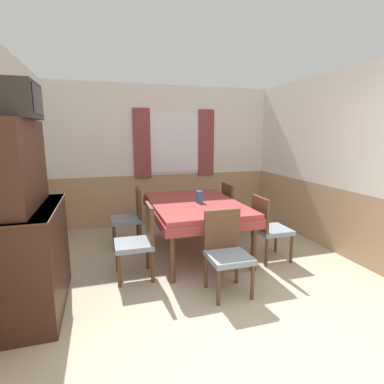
% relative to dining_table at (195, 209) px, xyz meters
% --- Properties ---
extents(ground_plane, '(16.00, 16.00, 0.00)m').
position_rel_dining_table_xyz_m(ground_plane, '(-0.09, -2.29, -0.66)').
color(ground_plane, tan).
extents(wall_back, '(4.51, 0.09, 2.60)m').
position_rel_dining_table_xyz_m(wall_back, '(-0.08, 1.63, 0.66)').
color(wall_back, white).
rests_on(wall_back, ground_plane).
extents(wall_left, '(0.05, 4.30, 2.60)m').
position_rel_dining_table_xyz_m(wall_left, '(-2.17, -0.34, 0.64)').
color(wall_left, white).
rests_on(wall_left, ground_plane).
extents(wall_right, '(0.05, 4.30, 2.60)m').
position_rel_dining_table_xyz_m(wall_right, '(1.99, -0.34, 0.64)').
color(wall_right, white).
rests_on(wall_right, ground_plane).
extents(dining_table, '(1.25, 1.81, 0.76)m').
position_rel_dining_table_xyz_m(dining_table, '(0.00, 0.00, 0.00)').
color(dining_table, '#9E3838').
rests_on(dining_table, ground_plane).
extents(chair_right_near, '(0.44, 0.44, 0.90)m').
position_rel_dining_table_xyz_m(chair_right_near, '(0.87, -0.55, -0.17)').
color(chair_right_near, brown).
rests_on(chair_right_near, ground_plane).
extents(chair_left_near, '(0.44, 0.44, 0.90)m').
position_rel_dining_table_xyz_m(chair_left_near, '(-0.87, -0.55, -0.17)').
color(chair_left_near, brown).
rests_on(chair_left_near, ground_plane).
extents(chair_head_near, '(0.44, 0.44, 0.90)m').
position_rel_dining_table_xyz_m(chair_head_near, '(0.00, -1.15, -0.17)').
color(chair_head_near, brown).
rests_on(chair_head_near, ground_plane).
extents(chair_left_far, '(0.44, 0.44, 0.90)m').
position_rel_dining_table_xyz_m(chair_left_far, '(-0.87, 0.55, -0.17)').
color(chair_left_far, brown).
rests_on(chair_left_far, ground_plane).
extents(chair_right_far, '(0.44, 0.44, 0.90)m').
position_rel_dining_table_xyz_m(chair_right_far, '(0.87, 0.55, -0.17)').
color(chair_right_far, brown).
rests_on(chair_right_far, ground_plane).
extents(sideboard, '(0.46, 1.23, 1.85)m').
position_rel_dining_table_xyz_m(sideboard, '(-1.92, -0.92, 0.12)').
color(sideboard, '#3D2319').
rests_on(sideboard, ground_plane).
extents(tv, '(0.29, 0.52, 0.32)m').
position_rel_dining_table_xyz_m(tv, '(-1.90, -1.01, 1.35)').
color(tv, '#2D2823').
rests_on(tv, sideboard).
extents(vase, '(0.10, 0.10, 0.17)m').
position_rel_dining_table_xyz_m(vase, '(0.05, -0.04, 0.19)').
color(vase, '#335684').
rests_on(vase, dining_table).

